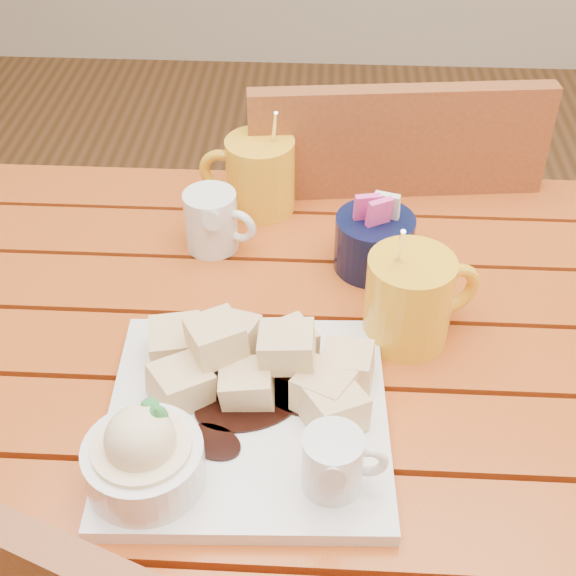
# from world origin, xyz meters

# --- Properties ---
(table) EXTENTS (1.20, 0.79, 0.75)m
(table) POSITION_xyz_m (0.00, 0.00, 0.64)
(table) COLOR #A23615
(table) RESTS_ON ground
(dessert_plate) EXTENTS (0.31, 0.31, 0.12)m
(dessert_plate) POSITION_xyz_m (-0.06, -0.13, 0.78)
(dessert_plate) COLOR white
(dessert_plate) RESTS_ON table
(coffee_mug_left) EXTENTS (0.14, 0.10, 0.16)m
(coffee_mug_left) POSITION_xyz_m (-0.06, 0.30, 0.81)
(coffee_mug_left) COLOR gold
(coffee_mug_left) RESTS_ON table
(coffee_mug_right) EXTENTS (0.14, 0.10, 0.17)m
(coffee_mug_right) POSITION_xyz_m (0.14, 0.03, 0.81)
(coffee_mug_right) COLOR gold
(coffee_mug_right) RESTS_ON table
(cream_pitcher) EXTENTS (0.10, 0.09, 0.09)m
(cream_pitcher) POSITION_xyz_m (-0.11, 0.20, 0.79)
(cream_pitcher) COLOR white
(cream_pitcher) RESTS_ON table
(sugar_caddy) EXTENTS (0.10, 0.10, 0.11)m
(sugar_caddy) POSITION_xyz_m (0.10, 0.17, 0.79)
(sugar_caddy) COLOR black
(sugar_caddy) RESTS_ON table
(chair_far) EXTENTS (0.48, 0.48, 0.92)m
(chair_far) POSITION_xyz_m (0.13, 0.46, 0.51)
(chair_far) COLOR brown
(chair_far) RESTS_ON ground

